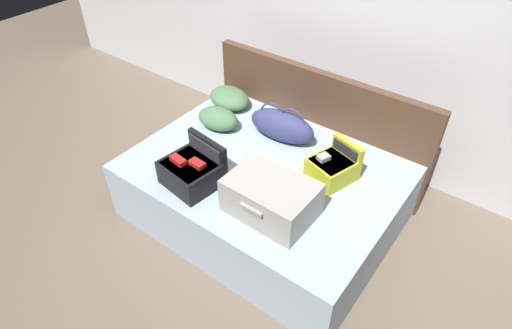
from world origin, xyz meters
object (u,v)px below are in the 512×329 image
hard_case_small (333,167)px  duffel_bag (282,126)px  hard_case_large (271,198)px  bed (264,191)px  pillow_center_head (229,98)px  pillow_near_headboard (218,119)px  hard_case_medium (192,171)px

hard_case_small → duffel_bag: (-0.58, 0.19, 0.03)m
duffel_bag → hard_case_large: bearing=-60.8°
bed → duffel_bag: bearing=105.4°
pillow_center_head → pillow_near_headboard: bearing=-65.9°
hard_case_medium → duffel_bag: same height
bed → pillow_center_head: 1.01m
duffel_bag → pillow_near_headboard: duffel_bag is taller
hard_case_large → bed: bearing=131.5°
duffel_bag → pillow_center_head: size_ratio=1.45×
hard_case_large → pillow_center_head: 1.42m
bed → hard_case_large: 0.62m
bed → hard_case_small: 0.64m
hard_case_large → pillow_center_head: bearing=141.8°
bed → pillow_near_headboard: bearing=163.1°
bed → hard_case_large: hard_case_large is taller
bed → pillow_center_head: bearing=146.3°
pillow_near_headboard → hard_case_large: bearing=-30.4°
bed → duffel_bag: duffel_bag is taller
hard_case_medium → hard_case_small: size_ratio=1.11×
hard_case_small → pillow_center_head: size_ratio=0.95×
hard_case_small → pillow_center_head: (-1.27, 0.32, -0.02)m
hard_case_large → hard_case_medium: 0.64m
hard_case_small → pillow_near_headboard: 1.12m
pillow_center_head → hard_case_small: bearing=-14.4°
hard_case_medium → pillow_center_head: (-0.47, 0.99, -0.03)m
bed → hard_case_small: bearing=22.9°
hard_case_large → pillow_center_head: size_ratio=1.44×
hard_case_large → hard_case_small: 0.59m
hard_case_medium → pillow_near_headboard: 0.73m
hard_case_medium → pillow_center_head: bearing=122.7°
hard_case_large → hard_case_small: hard_case_small is taller
hard_case_medium → pillow_near_headboard: hard_case_medium is taller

